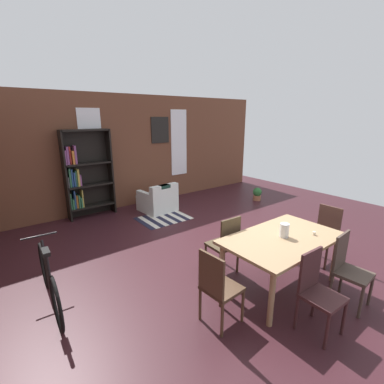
# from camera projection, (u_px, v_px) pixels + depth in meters

# --- Properties ---
(ground_plane) EXTENTS (10.20, 10.20, 0.00)m
(ground_plane) POSITION_uv_depth(u_px,v_px,m) (246.00, 256.00, 4.83)
(ground_plane) COLOR #381920
(back_wall_brick) EXTENTS (8.42, 0.12, 2.96)m
(back_wall_brick) POSITION_uv_depth(u_px,v_px,m) (139.00, 151.00, 7.48)
(back_wall_brick) COLOR brown
(back_wall_brick) RESTS_ON ground
(window_pane_0) EXTENTS (0.55, 0.02, 1.93)m
(window_pane_0) POSITION_uv_depth(u_px,v_px,m) (92.00, 149.00, 6.63)
(window_pane_0) COLOR white
(window_pane_1) EXTENTS (0.55, 0.02, 1.93)m
(window_pane_1) POSITION_uv_depth(u_px,v_px,m) (179.00, 143.00, 8.15)
(window_pane_1) COLOR white
(dining_table) EXTENTS (1.71, 1.02, 0.77)m
(dining_table) POSITION_uv_depth(u_px,v_px,m) (282.00, 243.00, 3.80)
(dining_table) COLOR #A07F5A
(dining_table) RESTS_ON ground
(vase_on_table) EXTENTS (0.12, 0.12, 0.20)m
(vase_on_table) POSITION_uv_depth(u_px,v_px,m) (284.00, 230.00, 3.76)
(vase_on_table) COLOR silver
(vase_on_table) RESTS_ON dining_table
(tealight_candle_0) EXTENTS (0.04, 0.04, 0.05)m
(tealight_candle_0) POSITION_uv_depth(u_px,v_px,m) (314.00, 233.00, 3.84)
(tealight_candle_0) COLOR silver
(tealight_candle_0) RESTS_ON dining_table
(dining_chair_head_right) EXTENTS (0.41, 0.41, 0.95)m
(dining_chair_head_right) POSITION_uv_depth(u_px,v_px,m) (325.00, 232.00, 4.57)
(dining_chair_head_right) COLOR #4C3128
(dining_chair_head_right) RESTS_ON ground
(dining_chair_near_left) EXTENTS (0.41, 0.41, 0.95)m
(dining_chair_near_left) POSITION_uv_depth(u_px,v_px,m) (317.00, 289.00, 3.06)
(dining_chair_near_left) COLOR #3E2123
(dining_chair_near_left) RESTS_ON ground
(dining_chair_near_right) EXTENTS (0.43, 0.43, 0.95)m
(dining_chair_near_right) POSITION_uv_depth(u_px,v_px,m) (348.00, 267.00, 3.51)
(dining_chair_near_right) COLOR #46372F
(dining_chair_near_right) RESTS_ON ground
(dining_chair_far_left) EXTENTS (0.42, 0.42, 0.95)m
(dining_chair_far_left) POSITION_uv_depth(u_px,v_px,m) (225.00, 243.00, 4.18)
(dining_chair_far_left) COLOR #433724
(dining_chair_far_left) RESTS_ON ground
(dining_chair_head_left) EXTENTS (0.42, 0.42, 0.95)m
(dining_chair_head_left) POSITION_uv_depth(u_px,v_px,m) (218.00, 286.00, 3.12)
(dining_chair_head_left) COLOR #4F3726
(dining_chair_head_left) RESTS_ON ground
(bookshelf_tall) EXTENTS (1.11, 0.31, 2.11)m
(bookshelf_tall) POSITION_uv_depth(u_px,v_px,m) (84.00, 175.00, 6.48)
(bookshelf_tall) COLOR black
(bookshelf_tall) RESTS_ON ground
(armchair_white) EXTENTS (0.87, 0.87, 0.75)m
(armchair_white) POSITION_uv_depth(u_px,v_px,m) (158.00, 201.00, 7.07)
(armchair_white) COLOR white
(armchair_white) RESTS_ON ground
(bicycle_second) EXTENTS (0.44, 1.70, 0.90)m
(bicycle_second) POSITION_uv_depth(u_px,v_px,m) (49.00, 281.00, 3.52)
(bicycle_second) COLOR black
(bicycle_second) RESTS_ON ground
(potted_plant_by_shelf) EXTENTS (0.26, 0.26, 0.38)m
(potted_plant_by_shelf) POSITION_uv_depth(u_px,v_px,m) (257.00, 194.00, 8.00)
(potted_plant_by_shelf) COLOR #9E6042
(potted_plant_by_shelf) RESTS_ON ground
(striped_rug) EXTENTS (1.19, 0.91, 0.01)m
(striped_rug) POSITION_uv_depth(u_px,v_px,m) (163.00, 218.00, 6.61)
(striped_rug) COLOR #1E1E33
(striped_rug) RESTS_ON ground
(framed_picture) EXTENTS (0.56, 0.03, 0.72)m
(framed_picture) POSITION_uv_depth(u_px,v_px,m) (160.00, 130.00, 7.66)
(framed_picture) COLOR black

